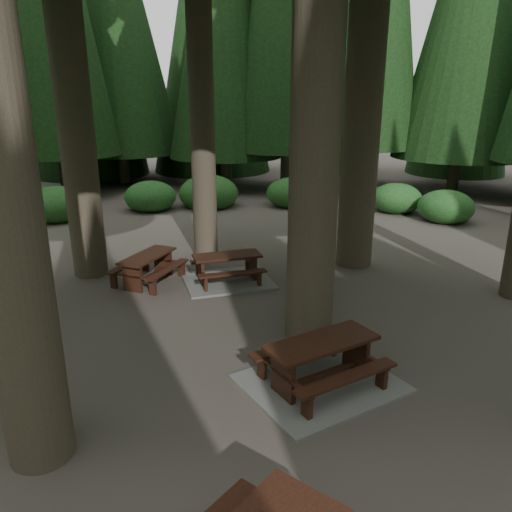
{
  "coord_description": "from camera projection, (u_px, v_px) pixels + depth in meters",
  "views": [
    {
      "loc": [
        -0.22,
        -8.09,
        4.21
      ],
      "look_at": [
        -0.16,
        1.45,
        1.1
      ],
      "focal_mm": 35.0,
      "sensor_mm": 36.0,
      "label": 1
    }
  ],
  "objects": [
    {
      "name": "picnic_table_b",
      "position": [
        148.0,
        264.0,
        11.56
      ],
      "size": [
        1.76,
        1.92,
        0.68
      ],
      "rotation": [
        0.0,
        0.0,
        1.17
      ],
      "color": "black",
      "rests_on": "ground"
    },
    {
      "name": "ground",
      "position": [
        265.0,
        339.0,
        9.0
      ],
      "size": [
        80.0,
        80.0,
        0.0
      ],
      "primitive_type": "plane",
      "color": "#544C44",
      "rests_on": "ground"
    },
    {
      "name": "picnic_table_a",
      "position": [
        321.0,
        370.0,
        7.5
      ],
      "size": [
        2.82,
        2.69,
        0.75
      ],
      "rotation": [
        0.0,
        0.0,
        0.54
      ],
      "color": "gray",
      "rests_on": "ground"
    },
    {
      "name": "shrub_ring",
      "position": [
        301.0,
        302.0,
        9.59
      ],
      "size": [
        23.86,
        24.64,
        1.49
      ],
      "color": "#1D5423",
      "rests_on": "ground"
    },
    {
      "name": "picnic_table_c",
      "position": [
        228.0,
        273.0,
        11.65
      ],
      "size": [
        2.35,
        2.12,
        0.67
      ],
      "rotation": [
        0.0,
        0.0,
        0.28
      ],
      "color": "gray",
      "rests_on": "ground"
    }
  ]
}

